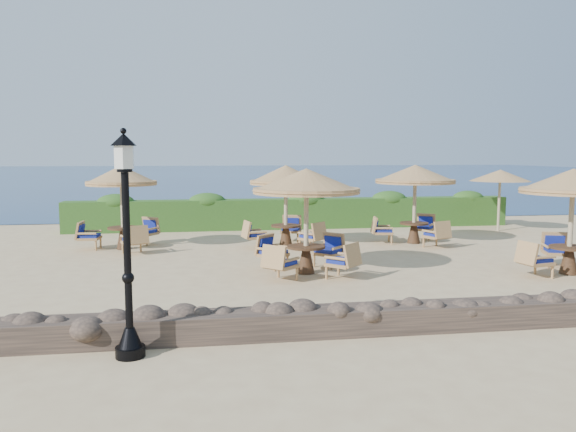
{
  "coord_description": "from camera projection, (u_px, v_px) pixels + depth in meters",
  "views": [
    {
      "loc": [
        -3.71,
        -15.15,
        3.01
      ],
      "look_at": [
        -1.35,
        0.12,
        1.3
      ],
      "focal_mm": 35.0,
      "sensor_mm": 36.0,
      "label": 1
    }
  ],
  "objects": [
    {
      "name": "lamp_post",
      "position": [
        127.0,
        254.0,
        8.2
      ],
      "size": [
        0.44,
        0.44,
        3.31
      ],
      "color": "black",
      "rests_on": "ground"
    },
    {
      "name": "cafe_set_3",
      "position": [
        286.0,
        192.0,
        18.17
      ],
      "size": [
        2.64,
        2.71,
        2.65
      ],
      "color": "tan",
      "rests_on": "ground"
    },
    {
      "name": "ground",
      "position": [
        336.0,
        262.0,
        15.78
      ],
      "size": [
        120.0,
        120.0,
        0.0
      ],
      "primitive_type": "plane",
      "color": "tan",
      "rests_on": "ground"
    },
    {
      "name": "sea",
      "position": [
        226.0,
        174.0,
        84.54
      ],
      "size": [
        160.0,
        160.0,
        0.0
      ],
      "primitive_type": "plane",
      "color": "#0C214D",
      "rests_on": "ground"
    },
    {
      "name": "cafe_set_4",
      "position": [
        415.0,
        188.0,
        18.8
      ],
      "size": [
        2.78,
        2.77,
        2.65
      ],
      "color": "tan",
      "rests_on": "ground"
    },
    {
      "name": "hedge",
      "position": [
        294.0,
        214.0,
        22.78
      ],
      "size": [
        18.0,
        0.9,
        1.2
      ],
      "primitive_type": "cube",
      "color": "#224917",
      "rests_on": "ground"
    },
    {
      "name": "extra_parasol",
      "position": [
        500.0,
        176.0,
        21.83
      ],
      "size": [
        2.3,
        2.3,
        2.41
      ],
      "color": "tan",
      "rests_on": "ground"
    },
    {
      "name": "stone_wall",
      "position": [
        421.0,
        317.0,
        9.66
      ],
      "size": [
        15.0,
        0.65,
        0.44
      ],
      "primitive_type": "cube",
      "color": "brown",
      "rests_on": "ground"
    },
    {
      "name": "cafe_set_2",
      "position": [
        122.0,
        195.0,
        17.65
      ],
      "size": [
        2.53,
        2.77,
        2.65
      ],
      "color": "tan",
      "rests_on": "ground"
    },
    {
      "name": "cafe_set_1",
      "position": [
        572.0,
        201.0,
        13.93
      ],
      "size": [
        2.71,
        2.72,
        2.65
      ],
      "color": "tan",
      "rests_on": "ground"
    },
    {
      "name": "cafe_set_0",
      "position": [
        306.0,
        203.0,
        14.02
      ],
      "size": [
        2.72,
        2.72,
        2.65
      ],
      "color": "tan",
      "rests_on": "ground"
    }
  ]
}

